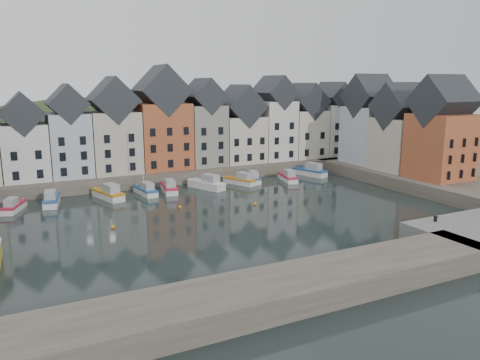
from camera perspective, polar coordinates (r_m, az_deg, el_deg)
ground at (r=58.56m, az=-1.03°, el=-4.85°), size 260.00×260.00×0.00m
far_quay at (r=85.65m, az=-9.71°, el=1.02°), size 90.00×16.00×2.00m
right_quay at (r=82.84m, az=21.77°, el=-0.03°), size 14.00×54.00×2.00m
near_wall at (r=35.63m, az=-0.28°, el=-14.49°), size 50.00×6.00×2.00m
hillside at (r=114.74m, az=-13.19°, el=-6.14°), size 153.60×70.40×64.00m
far_terrace at (r=83.64m, az=-7.38°, el=6.29°), size 72.37×8.16×17.78m
right_terrace at (r=84.41m, az=19.16°, el=5.81°), size 8.30×24.25×16.36m
mooring_buoys at (r=61.77m, az=-6.53°, el=-3.89°), size 20.50×5.50×0.50m
boat_a at (r=69.10m, az=-25.89°, el=-2.93°), size 3.50×5.70×2.09m
boat_b at (r=70.50m, az=-22.00°, el=-2.25°), size 2.95×6.45×2.39m
boat_c at (r=71.27m, az=-15.71°, el=-1.63°), size 3.87×7.03×2.58m
boat_d at (r=72.58m, az=-11.40°, el=-1.21°), size 2.51×6.02×11.16m
boat_e at (r=73.62m, az=-8.62°, el=-0.95°), size 2.79×6.32×2.35m
boat_f at (r=75.43m, az=-4.02°, el=-0.47°), size 4.62×7.20×2.65m
boat_g at (r=78.39m, az=0.09°, el=-0.04°), size 4.17×6.22×2.30m
boat_h at (r=80.26m, az=1.49°, el=0.21°), size 2.90×6.02×2.22m
boat_i at (r=81.41m, az=5.88°, el=0.34°), size 3.17×6.23×2.29m
boat_j at (r=86.81m, az=8.55°, el=1.06°), size 4.25×7.23×2.65m
mooring_bollard at (r=55.13m, az=22.73°, el=-4.36°), size 0.48×0.48×0.56m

